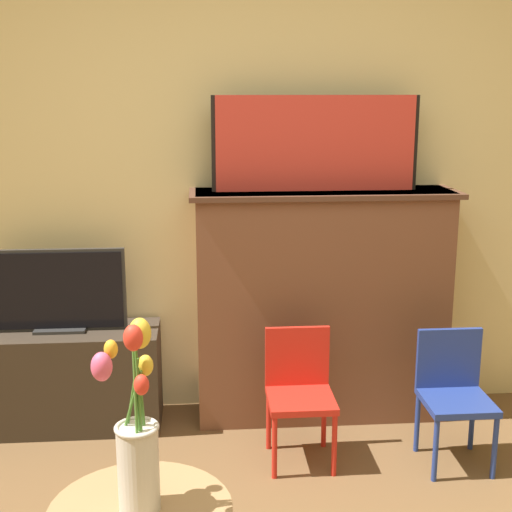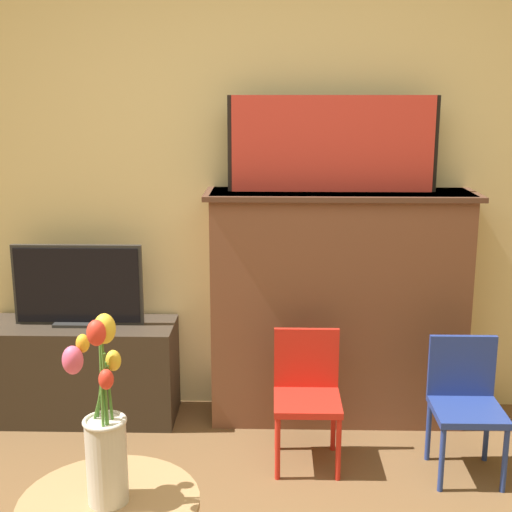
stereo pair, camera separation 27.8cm
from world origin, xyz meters
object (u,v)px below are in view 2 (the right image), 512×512
Objects in this scene: tv_monitor at (78,287)px; vase_tulips at (104,434)px; chair_red at (307,389)px; chair_blue at (465,398)px; painting at (333,144)px.

vase_tulips is (0.52, -1.64, 0.04)m from tv_monitor.
chair_red is 0.70m from chair_blue.
painting reaches higher than chair_blue.
painting is at bearing 74.19° from chair_red.
painting is at bearing 1.67° from tv_monitor.
chair_red is 1.00× the size of chair_blue.
chair_red is 1.07× the size of vase_tulips.
tv_monitor is 1.26m from chair_red.
tv_monitor is 1.15× the size of vase_tulips.
tv_monitor is 1.08× the size of chair_blue.
painting is 1.67× the size of chair_red.
painting is 1.78× the size of vase_tulips.
chair_blue is at bearing 40.94° from vase_tulips.
tv_monitor is 1.08× the size of chair_red.
tv_monitor reaches higher than chair_red.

